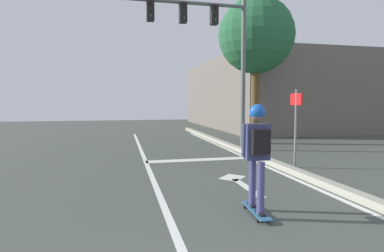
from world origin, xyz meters
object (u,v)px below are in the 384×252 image
at_px(street_sign_post, 296,117).
at_px(traffic_signal_mast, 209,38).
at_px(skater, 257,144).
at_px(roadside_tree, 256,36).
at_px(skateboard, 256,211).

bearing_deg(street_sign_post, traffic_signal_mast, 115.00).
bearing_deg(traffic_signal_mast, skater, -99.11).
xyz_separation_m(traffic_signal_mast, roadside_tree, (2.46, 1.58, 0.50)).
bearing_deg(skateboard, roadside_tree, 65.80).
relative_size(skateboard, roadside_tree, 0.15).
bearing_deg(skateboard, street_sign_post, 50.21).
distance_m(skateboard, street_sign_post, 4.01).
xyz_separation_m(street_sign_post, roadside_tree, (1.00, 4.72, 3.06)).
height_order(skater, roadside_tree, roadside_tree).
xyz_separation_m(skater, street_sign_post, (2.44, 2.94, 0.26)).
bearing_deg(roadside_tree, skater, -114.16).
bearing_deg(traffic_signal_mast, roadside_tree, 32.75).
relative_size(skateboard, skater, 0.55).
distance_m(traffic_signal_mast, roadside_tree, 2.97).
bearing_deg(skateboard, skater, -94.69).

